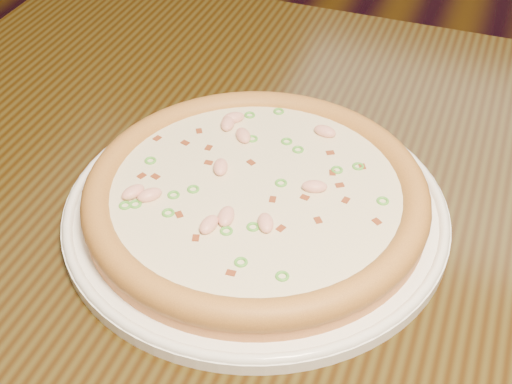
% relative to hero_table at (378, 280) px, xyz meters
% --- Properties ---
extents(ground, '(9.00, 9.00, 0.00)m').
position_rel_hero_table_xyz_m(ground, '(-0.18, 0.64, -0.65)').
color(ground, black).
extents(hero_table, '(1.20, 0.80, 0.75)m').
position_rel_hero_table_xyz_m(hero_table, '(0.00, 0.00, 0.00)').
color(hero_table, black).
rests_on(hero_table, ground).
extents(plate, '(0.37, 0.37, 0.02)m').
position_rel_hero_table_xyz_m(plate, '(-0.12, -0.05, 0.11)').
color(plate, white).
rests_on(plate, hero_table).
extents(pizza, '(0.33, 0.33, 0.03)m').
position_rel_hero_table_xyz_m(pizza, '(-0.12, -0.05, 0.13)').
color(pizza, tan).
rests_on(pizza, plate).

